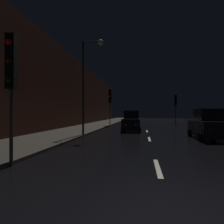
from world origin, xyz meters
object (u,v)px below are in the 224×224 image
Objects in this scene: car_parked_right_near at (208,125)px; traffic_light_far_right at (176,103)px; traffic_light_near_left at (11,71)px; car_approaching_headlights at (132,122)px; streetlamp_overhead at (89,73)px; traffic_light_far_left at (110,99)px.

traffic_light_far_right is at bearing -2.59° from car_parked_right_near.
traffic_light_near_left is 14.35m from car_approaching_headlights.
streetlamp_overhead is 9.60m from car_parked_right_near.
traffic_light_near_left is at bearing -14.04° from car_approaching_headlights.
streetlamp_overhead is at bearing 15.07° from traffic_light_far_left.
traffic_light_near_left is 0.89× the size of traffic_light_far_left.
streetlamp_overhead is 1.83× the size of car_approaching_headlights.
streetlamp_overhead reaches higher than car_parked_right_near.
car_parked_right_near reaches higher than car_approaching_headlights.
traffic_light_far_left reaches higher than traffic_light_far_right.
streetlamp_overhead is at bearing -36.93° from traffic_light_far_right.
traffic_light_near_left is 12.57m from car_parked_right_near.
car_parked_right_near is at bearing 51.12° from traffic_light_far_left.
car_parked_right_near is (-0.80, -17.73, -2.50)m from traffic_light_far_right.
traffic_light_far_right is 17.92m from car_parked_right_near.
car_approaching_headlights is at bearing 46.54° from car_parked_right_near.
streetlamp_overhead reaches higher than traffic_light_far_right.
traffic_light_far_right is 11.44m from traffic_light_far_left.
traffic_light_far_left is 1.22× the size of car_parked_right_near.
traffic_light_far_right is 1.14× the size of car_parked_right_near.
car_parked_right_near is at bearing 121.30° from traffic_light_near_left.
streetlamp_overhead is at bearing 89.10° from car_parked_right_near.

